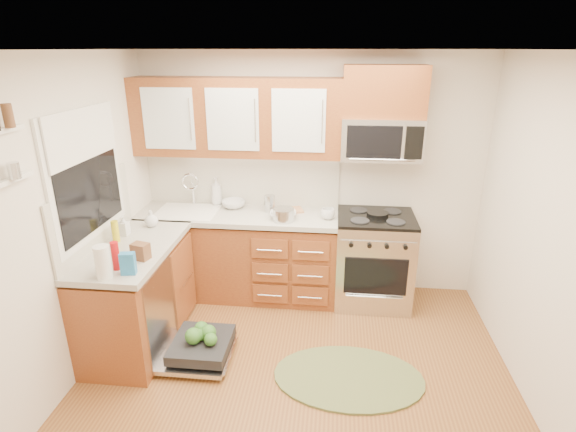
# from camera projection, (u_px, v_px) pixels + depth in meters

# --- Properties ---
(floor) EXTENTS (3.50, 3.50, 0.00)m
(floor) POSITION_uv_depth(u_px,v_px,m) (294.00, 390.00, 3.51)
(floor) COLOR brown
(floor) RESTS_ON ground
(ceiling) EXTENTS (3.50, 3.50, 0.00)m
(ceiling) POSITION_uv_depth(u_px,v_px,m) (296.00, 50.00, 2.63)
(ceiling) COLOR white
(ceiling) RESTS_ON ground
(wall_back) EXTENTS (3.50, 0.04, 2.50)m
(wall_back) POSITION_uv_depth(u_px,v_px,m) (310.00, 176.00, 4.70)
(wall_back) COLOR silver
(wall_back) RESTS_ON ground
(wall_left) EXTENTS (0.04, 3.50, 2.50)m
(wall_left) POSITION_uv_depth(u_px,v_px,m) (54.00, 234.00, 3.24)
(wall_left) COLOR silver
(wall_left) RESTS_ON ground
(wall_right) EXTENTS (0.04, 3.50, 2.50)m
(wall_right) POSITION_uv_depth(u_px,v_px,m) (565.00, 256.00, 2.89)
(wall_right) COLOR silver
(wall_right) RESTS_ON ground
(base_cabinet_back) EXTENTS (2.05, 0.60, 0.85)m
(base_cabinet_back) POSITION_uv_depth(u_px,v_px,m) (240.00, 257.00, 4.78)
(base_cabinet_back) COLOR maroon
(base_cabinet_back) RESTS_ON ground
(base_cabinet_left) EXTENTS (0.60, 1.25, 0.85)m
(base_cabinet_left) POSITION_uv_depth(u_px,v_px,m) (138.00, 298.00, 3.99)
(base_cabinet_left) COLOR maroon
(base_cabinet_left) RESTS_ON ground
(countertop_back) EXTENTS (2.07, 0.64, 0.05)m
(countertop_back) POSITION_uv_depth(u_px,v_px,m) (238.00, 215.00, 4.61)
(countertop_back) COLOR #A4A196
(countertop_back) RESTS_ON base_cabinet_back
(countertop_left) EXTENTS (0.64, 1.27, 0.05)m
(countertop_left) POSITION_uv_depth(u_px,v_px,m) (133.00, 249.00, 3.83)
(countertop_left) COLOR #A4A196
(countertop_left) RESTS_ON base_cabinet_left
(backsplash_back) EXTENTS (2.05, 0.02, 0.57)m
(backsplash_back) POSITION_uv_depth(u_px,v_px,m) (242.00, 178.00, 4.77)
(backsplash_back) COLOR #BCB9A8
(backsplash_back) RESTS_ON ground
(backsplash_left) EXTENTS (0.02, 1.25, 0.57)m
(backsplash_left) POSITION_uv_depth(u_px,v_px,m) (94.00, 214.00, 3.75)
(backsplash_left) COLOR #BCB9A8
(backsplash_left) RESTS_ON ground
(upper_cabinets) EXTENTS (2.05, 0.35, 0.75)m
(upper_cabinets) POSITION_uv_depth(u_px,v_px,m) (237.00, 117.00, 4.39)
(upper_cabinets) COLOR maroon
(upper_cabinets) RESTS_ON ground
(cabinet_over_mw) EXTENTS (0.76, 0.35, 0.47)m
(cabinet_over_mw) POSITION_uv_depth(u_px,v_px,m) (384.00, 91.00, 4.16)
(cabinet_over_mw) COLOR maroon
(cabinet_over_mw) RESTS_ON ground
(range) EXTENTS (0.76, 0.64, 0.95)m
(range) POSITION_uv_depth(u_px,v_px,m) (373.00, 259.00, 4.60)
(range) COLOR silver
(range) RESTS_ON ground
(microwave) EXTENTS (0.76, 0.38, 0.40)m
(microwave) POSITION_uv_depth(u_px,v_px,m) (381.00, 138.00, 4.29)
(microwave) COLOR silver
(microwave) RESTS_ON ground
(sink) EXTENTS (0.62, 0.50, 0.26)m
(sink) POSITION_uv_depth(u_px,v_px,m) (188.00, 223.00, 4.67)
(sink) COLOR white
(sink) RESTS_ON ground
(dishwasher) EXTENTS (0.70, 0.60, 0.20)m
(dishwasher) POSITION_uv_depth(u_px,v_px,m) (198.00, 348.00, 3.84)
(dishwasher) COLOR silver
(dishwasher) RESTS_ON ground
(window) EXTENTS (0.03, 1.05, 1.05)m
(window) POSITION_uv_depth(u_px,v_px,m) (86.00, 175.00, 3.60)
(window) COLOR white
(window) RESTS_ON ground
(window_blind) EXTENTS (0.02, 0.96, 0.40)m
(window_blind) POSITION_uv_depth(u_px,v_px,m) (83.00, 134.00, 3.49)
(window_blind) COLOR white
(window_blind) RESTS_ON ground
(shelf_lower) EXTENTS (0.04, 0.40, 0.03)m
(shelf_lower) POSITION_uv_depth(u_px,v_px,m) (10.00, 181.00, 2.74)
(shelf_lower) COLOR white
(shelf_lower) RESTS_ON ground
(rug) EXTENTS (1.23, 0.81, 0.02)m
(rug) POSITION_uv_depth(u_px,v_px,m) (348.00, 377.00, 3.63)
(rug) COLOR #5D653A
(rug) RESTS_ON ground
(skillet) EXTENTS (0.28, 0.28, 0.04)m
(skillet) POSITION_uv_depth(u_px,v_px,m) (378.00, 214.00, 4.43)
(skillet) COLOR black
(skillet) RESTS_ON range
(stock_pot) EXTENTS (0.28, 0.28, 0.13)m
(stock_pot) POSITION_uv_depth(u_px,v_px,m) (283.00, 215.00, 4.36)
(stock_pot) COLOR silver
(stock_pot) RESTS_ON countertop_back
(cutting_board) EXTENTS (0.33, 0.26, 0.02)m
(cutting_board) POSITION_uv_depth(u_px,v_px,m) (289.00, 210.00, 4.64)
(cutting_board) COLOR tan
(cutting_board) RESTS_ON countertop_back
(canister) EXTENTS (0.13, 0.13, 0.18)m
(canister) POSITION_uv_depth(u_px,v_px,m) (270.00, 204.00, 4.60)
(canister) COLOR silver
(canister) RESTS_ON countertop_back
(paper_towel_roll) EXTENTS (0.15, 0.15, 0.25)m
(paper_towel_roll) POSITION_uv_depth(u_px,v_px,m) (103.00, 262.00, 3.26)
(paper_towel_roll) COLOR white
(paper_towel_roll) RESTS_ON countertop_left
(mustard_bottle) EXTENTS (0.07, 0.07, 0.19)m
(mustard_bottle) POSITION_uv_depth(u_px,v_px,m) (115.00, 231.00, 3.88)
(mustard_bottle) COLOR gold
(mustard_bottle) RESTS_ON countertop_left
(red_bottle) EXTENTS (0.08, 0.08, 0.22)m
(red_bottle) POSITION_uv_depth(u_px,v_px,m) (116.00, 256.00, 3.39)
(red_bottle) COLOR #B70F12
(red_bottle) RESTS_ON countertop_left
(wooden_box) EXTENTS (0.15, 0.13, 0.13)m
(wooden_box) POSITION_uv_depth(u_px,v_px,m) (141.00, 251.00, 3.57)
(wooden_box) COLOR brown
(wooden_box) RESTS_ON countertop_left
(blue_carton) EXTENTS (0.12, 0.08, 0.17)m
(blue_carton) POSITION_uv_depth(u_px,v_px,m) (128.00, 264.00, 3.33)
(blue_carton) COLOR #246DAA
(blue_carton) RESTS_ON countertop_left
(bowl_a) EXTENTS (0.27, 0.27, 0.06)m
(bowl_a) POSITION_uv_depth(u_px,v_px,m) (283.00, 215.00, 4.45)
(bowl_a) COLOR #999999
(bowl_a) RESTS_ON countertop_back
(bowl_b) EXTENTS (0.30, 0.30, 0.08)m
(bowl_b) POSITION_uv_depth(u_px,v_px,m) (234.00, 204.00, 4.74)
(bowl_b) COLOR #999999
(bowl_b) RESTS_ON countertop_back
(cup) EXTENTS (0.14, 0.14, 0.11)m
(cup) POSITION_uv_depth(u_px,v_px,m) (328.00, 214.00, 4.42)
(cup) COLOR #999999
(cup) RESTS_ON countertop_back
(soap_bottle_a) EXTENTS (0.14, 0.14, 0.30)m
(soap_bottle_a) POSITION_uv_depth(u_px,v_px,m) (216.00, 191.00, 4.79)
(soap_bottle_a) COLOR #999999
(soap_bottle_a) RESTS_ON countertop_back
(soap_bottle_b) EXTENTS (0.09, 0.09, 0.18)m
(soap_bottle_b) POSITION_uv_depth(u_px,v_px,m) (124.00, 225.00, 4.03)
(soap_bottle_b) COLOR #999999
(soap_bottle_b) RESTS_ON countertop_left
(soap_bottle_c) EXTENTS (0.14, 0.14, 0.16)m
(soap_bottle_c) POSITION_uv_depth(u_px,v_px,m) (151.00, 218.00, 4.22)
(soap_bottle_c) COLOR #999999
(soap_bottle_c) RESTS_ON countertop_left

